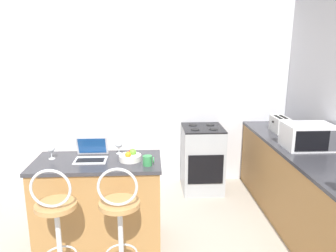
% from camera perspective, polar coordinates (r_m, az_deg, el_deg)
% --- Properties ---
extents(wall_back, '(12.00, 0.06, 2.60)m').
position_cam_1_polar(wall_back, '(4.70, -7.01, 5.39)').
color(wall_back, silver).
rests_on(wall_back, ground_plane).
extents(breakfast_bar, '(1.23, 0.62, 0.90)m').
position_cam_1_polar(breakfast_bar, '(3.43, -11.85, -12.99)').
color(breakfast_bar, '#9E703D').
rests_on(breakfast_bar, ground_plane).
extents(counter_right, '(0.64, 2.91, 0.90)m').
position_cam_1_polar(counter_right, '(3.89, 23.00, -10.49)').
color(counter_right, '#9E703D').
rests_on(counter_right, ground_plane).
extents(bar_stool_near, '(0.40, 0.40, 1.07)m').
position_cam_1_polar(bar_stool_near, '(2.97, -18.71, -16.65)').
color(bar_stool_near, silver).
rests_on(bar_stool_near, ground_plane).
extents(bar_stool_far, '(0.40, 0.40, 1.07)m').
position_cam_1_polar(bar_stool_far, '(2.88, -8.33, -17.06)').
color(bar_stool_far, silver).
rests_on(bar_stool_far, ground_plane).
extents(laptop, '(0.31, 0.26, 0.21)m').
position_cam_1_polar(laptop, '(3.30, -13.21, -4.73)').
color(laptop, silver).
rests_on(laptop, breakfast_bar).
extents(microwave, '(0.50, 0.37, 0.27)m').
position_cam_1_polar(microwave, '(3.83, 23.23, -1.65)').
color(microwave, silver).
rests_on(microwave, counter_right).
extents(toaster, '(0.19, 0.32, 0.20)m').
position_cam_1_polar(toaster, '(4.43, 18.93, 0.25)').
color(toaster, silver).
rests_on(toaster, counter_right).
extents(stove_range, '(0.55, 0.61, 0.91)m').
position_cam_1_polar(stove_range, '(4.61, 5.97, -5.65)').
color(stove_range, '#9EA3A8').
rests_on(stove_range, ground_plane).
extents(wine_glass_short, '(0.08, 0.08, 0.14)m').
position_cam_1_polar(wine_glass_short, '(3.39, -8.58, -3.17)').
color(wine_glass_short, silver).
rests_on(wine_glass_short, breakfast_bar).
extents(mug_green, '(0.11, 0.09, 0.09)m').
position_cam_1_polar(mug_green, '(3.05, -3.53, -6.02)').
color(mug_green, '#338447').
rests_on(mug_green, breakfast_bar).
extents(wine_glass_tall, '(0.07, 0.07, 0.14)m').
position_cam_1_polar(wine_glass_tall, '(3.39, -19.69, -3.82)').
color(wine_glass_tall, silver).
rests_on(wine_glass_tall, breakfast_bar).
extents(fruit_bowl, '(0.21, 0.21, 0.11)m').
position_cam_1_polar(fruit_bowl, '(3.20, -6.56, -5.33)').
color(fruit_bowl, silver).
rests_on(fruit_bowl, breakfast_bar).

